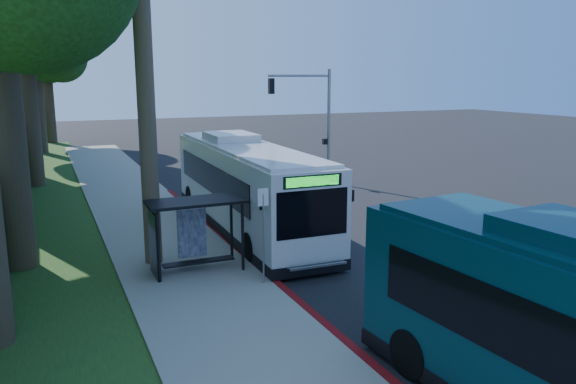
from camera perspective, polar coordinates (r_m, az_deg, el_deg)
name	(u,v)px	position (r m, az deg, el deg)	size (l,w,h in m)	color
ground	(337,230)	(24.61, 5.02, -3.82)	(140.00, 140.00, 0.00)	black
sidewalk	(170,248)	(22.14, -11.86, -5.64)	(4.50, 70.00, 0.12)	gray
red_curb	(264,273)	(19.10, -2.45, -8.19)	(0.25, 30.00, 0.13)	maroon
grass_verge	(11,233)	(26.60, -26.31, -3.76)	(8.00, 70.00, 0.06)	#234719
bus_shelter	(188,222)	(18.98, -10.12, -2.99)	(3.20, 1.51, 2.55)	black
stop_sign_pole	(263,223)	(17.47, -2.53, -3.16)	(0.35, 0.06, 3.17)	gray
traffic_signal_pole	(314,112)	(34.40, 2.64, 8.10)	(4.10, 0.30, 7.00)	gray
tree_2	(22,6)	(36.94, -25.42, 16.68)	(8.82, 8.40, 15.12)	#382B1E
tree_4	(34,38)	(52.82, -24.44, 14.10)	(8.40, 8.00, 14.14)	#382B1E
tree_5	(46,51)	(60.79, -23.40, 13.00)	(7.35, 7.00, 12.86)	#382B1E
white_bus	(246,185)	(24.30, -4.33, 0.73)	(3.14, 13.49, 4.00)	silver
pickup	(276,174)	(33.60, -1.19, 1.83)	(2.70, 5.85, 1.63)	silver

